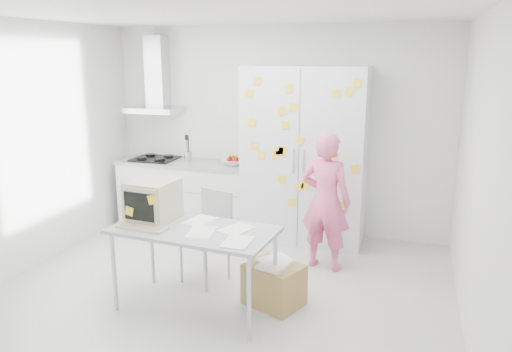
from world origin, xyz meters
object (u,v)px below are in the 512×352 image
(person, at_px, (326,201))
(cardboard_box, at_px, (274,284))
(desk, at_px, (167,213))
(chair, at_px, (210,230))

(person, xyz_separation_m, cardboard_box, (-0.30, -1.00, -0.56))
(cardboard_box, bearing_deg, desk, -166.26)
(person, bearing_deg, desk, 54.60)
(desk, xyz_separation_m, cardboard_box, (0.97, 0.24, -0.69))
(chair, relative_size, cardboard_box, 1.55)
(desk, distance_m, cardboard_box, 1.21)
(chair, distance_m, cardboard_box, 0.93)
(person, bearing_deg, cardboard_box, 83.60)
(desk, relative_size, chair, 1.61)
(desk, bearing_deg, person, 49.04)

